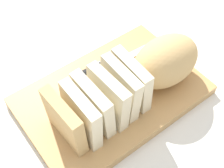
{
  "coord_description": "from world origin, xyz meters",
  "views": [
    {
      "loc": [
        0.25,
        0.31,
        0.57
      ],
      "look_at": [
        0.0,
        0.0,
        0.05
      ],
      "focal_mm": 49.37,
      "sensor_mm": 36.0,
      "label": 1
    }
  ],
  "objects": [
    {
      "name": "ground_plane",
      "position": [
        0.0,
        0.0,
        0.0
      ],
      "size": [
        3.0,
        3.0,
        0.0
      ],
      "primitive_type": "plane",
      "color": "silver"
    },
    {
      "name": "cutting_board",
      "position": [
        0.0,
        0.0,
        0.01
      ],
      "size": [
        0.4,
        0.27,
        0.02
      ],
      "primitive_type": "cube",
      "rotation": [
        0.0,
        0.0,
        -0.03
      ],
      "color": "tan",
      "rests_on": "ground_plane"
    },
    {
      "name": "bread_loaf",
      "position": [
        -0.04,
        0.04,
        0.08
      ],
      "size": [
        0.35,
        0.12,
        0.11
      ],
      "rotation": [
        0.0,
        0.0,
        -0.03
      ],
      "color": "tan",
      "rests_on": "cutting_board"
    },
    {
      "name": "bread_knife",
      "position": [
        -0.02,
        -0.07,
        0.03
      ],
      "size": [
        0.26,
        0.04,
        0.03
      ],
      "rotation": [
        0.0,
        0.0,
        3.05
      ],
      "color": "silver",
      "rests_on": "cutting_board"
    },
    {
      "name": "crumb_near_knife",
      "position": [
        0.03,
        0.06,
        0.03
      ],
      "size": [
        0.01,
        0.01,
        0.01
      ],
      "primitive_type": "sphere",
      "color": "#996633",
      "rests_on": "cutting_board"
    },
    {
      "name": "crumb_near_loaf",
      "position": [
        -0.0,
        0.04,
        0.03
      ],
      "size": [
        0.01,
        0.01,
        0.01
      ],
      "primitive_type": "sphere",
      "color": "#996633",
      "rests_on": "cutting_board"
    },
    {
      "name": "crumb_stray_left",
      "position": [
        -0.03,
        -0.02,
        0.03
      ],
      "size": [
        0.01,
        0.01,
        0.01
      ],
      "primitive_type": "sphere",
      "color": "#996633",
      "rests_on": "cutting_board"
    }
  ]
}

